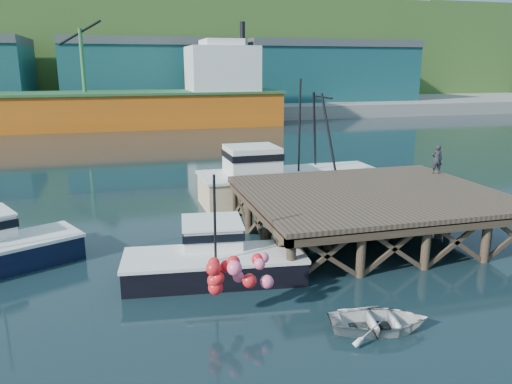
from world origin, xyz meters
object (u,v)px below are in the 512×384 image
object	(u,v)px
boat_black	(214,257)
dinghy	(379,321)
dockworker	(437,159)
trawler	(287,178)

from	to	relation	value
boat_black	dinghy	world-z (taller)	boat_black
boat_black	dockworker	world-z (taller)	boat_black
dockworker	trawler	bearing A→B (deg)	-10.61
boat_black	trawler	xyz separation A→B (m)	(6.24, 9.63, 0.71)
trawler	dockworker	world-z (taller)	trawler
trawler	dinghy	size ratio (longest dim) A/B	3.52
dockworker	boat_black	bearing A→B (deg)	39.58
dinghy	dockworker	distance (m)	14.93
trawler	dockworker	distance (m)	8.52
dinghy	dockworker	world-z (taller)	dockworker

